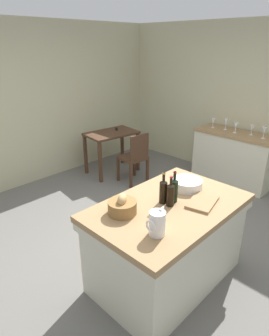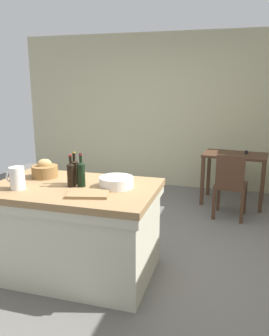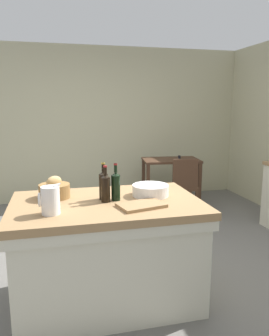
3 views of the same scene
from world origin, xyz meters
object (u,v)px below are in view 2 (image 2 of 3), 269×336
wine_bottle_amber (75,171)px  pitcher (17,178)px  writing_desk (235,162)px  wooden_chair (230,184)px  wine_bottle_green (71,174)px  wash_bowl (116,182)px  wine_bottle_dark (81,173)px  bread_basket (45,170)px  cutting_board (88,194)px  island_table (75,227)px

wine_bottle_amber → pitcher: bearing=-145.9°
writing_desk → wooden_chair: bearing=-93.9°
wooden_chair → pitcher: size_ratio=3.67×
wine_bottle_amber → wine_bottle_green: 0.08m
pitcher → wine_bottle_amber: bearing=34.1°
pitcher → wash_bowl: bearing=19.6°
wine_bottle_amber → wine_bottle_green: bearing=-86.9°
writing_desk → wooden_chair: (-0.04, -0.63, -0.16)m
pitcher → wine_bottle_amber: (0.42, 0.28, 0.02)m
wooden_chair → wine_bottle_dark: (-1.31, -1.79, 0.51)m
wine_bottle_dark → wine_bottle_amber: bearing=149.2°
pitcher → wine_bottle_dark: wine_bottle_dark is taller
writing_desk → wash_bowl: wash_bowl is taller
wash_bowl → wine_bottle_amber: bearing=-178.5°
writing_desk → wine_bottle_green: size_ratio=3.26×
pitcher → bread_basket: size_ratio=0.95×
bread_basket → cutting_board: size_ratio=0.74×
wooden_chair → wine_bottle_amber: (-1.40, -1.73, 0.51)m
pitcher → bread_basket: 0.42m
writing_desk → wine_bottle_dark: wine_bottle_dark is taller
cutting_board → wine_bottle_green: 0.33m
pitcher → wine_bottle_green: 0.47m
writing_desk → bread_basket: (-1.83, -2.23, 0.29)m
island_table → wash_bowl: bearing=10.9°
pitcher → cutting_board: (0.67, 0.01, -0.09)m
island_table → pitcher: pitcher is taller
wash_bowl → wine_bottle_green: size_ratio=1.05×
cutting_board → wash_bowl: bearing=61.3°
bread_basket → wine_bottle_amber: size_ratio=0.84×
wine_bottle_dark → writing_desk: bearing=60.8°
writing_desk → wine_bottle_amber: 2.79m
island_table → cutting_board: cutting_board is taller
island_table → pitcher: bearing=-153.3°
writing_desk → cutting_board: bearing=-114.4°
wash_bowl → pitcher: bearing=-160.4°
wooden_chair → pitcher: (-1.82, -2.02, 0.49)m
wine_bottle_green → cutting_board: bearing=-37.9°
pitcher → bread_basket: pitcher is taller
island_table → wine_bottle_green: 0.52m
wooden_chair → bread_basket: bread_basket is taller
island_table → wine_bottle_dark: size_ratio=5.00×
island_table → wooden_chair: wooden_chair is taller
pitcher → wine_bottle_green: (0.42, 0.20, 0.02)m
bread_basket → wine_bottle_green: 0.45m
wooden_chair → wash_bowl: bearing=-120.1°
wash_bowl → wine_bottle_green: 0.41m
wine_bottle_green → bread_basket: bearing=151.1°
island_table → wine_bottle_amber: (-0.01, 0.06, 0.52)m
writing_desk → wine_bottle_amber: size_ratio=3.15×
island_table → cutting_board: bearing=-41.5°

